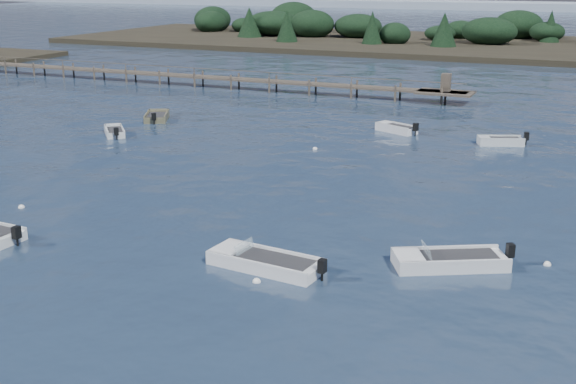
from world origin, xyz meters
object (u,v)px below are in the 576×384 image
at_px(tender_far_white, 396,130).
at_px(tender_far_grey, 115,133).
at_px(jetty, 199,77).
at_px(dinghy_extra_a, 157,118).
at_px(dinghy_mid_white_b, 449,263).
at_px(dinghy_mid_white_a, 265,264).
at_px(tender_far_grey_b, 501,143).

bearing_deg(tender_far_white, tender_far_grey, -153.53).
bearing_deg(jetty, tender_far_grey, -74.29).
relative_size(dinghy_extra_a, tender_far_white, 1.10).
distance_m(dinghy_extra_a, jetty, 17.98).
height_order(dinghy_mid_white_b, tender_far_white, dinghy_mid_white_b).
height_order(dinghy_mid_white_a, dinghy_extra_a, dinghy_mid_white_a).
xyz_separation_m(dinghy_mid_white_b, tender_far_white, (-8.96, 24.12, 0.01)).
height_order(dinghy_extra_a, tender_far_white, tender_far_white).
xyz_separation_m(tender_far_grey_b, tender_far_white, (-7.71, 1.16, 0.01)).
bearing_deg(tender_far_grey, jetty, 105.71).
bearing_deg(dinghy_mid_white_a, dinghy_mid_white_b, 24.85).
bearing_deg(tender_far_grey_b, dinghy_mid_white_b, -86.89).
distance_m(tender_far_grey_b, jetty, 36.00).
bearing_deg(dinghy_mid_white_a, jetty, 123.69).
bearing_deg(dinghy_mid_white_b, dinghy_mid_white_a, -155.15).
height_order(tender_far_grey, dinghy_mid_white_b, dinghy_mid_white_b).
bearing_deg(tender_far_grey_b, jetty, 155.63).
height_order(dinghy_extra_a, tender_far_grey_b, tender_far_grey_b).
xyz_separation_m(tender_far_grey, dinghy_mid_white_a, (20.83, -17.97, -0.00)).
distance_m(tender_far_grey, tender_far_white, 20.79).
relative_size(tender_far_grey_b, tender_far_white, 0.98).
bearing_deg(tender_far_grey, tender_far_white, 26.47).
height_order(dinghy_mid_white_a, tender_far_grey_b, dinghy_mid_white_a).
bearing_deg(dinghy_extra_a, dinghy_mid_white_a, -48.59).
xyz_separation_m(tender_far_grey, tender_far_grey_b, (26.32, 8.11, 0.01)).
bearing_deg(tender_far_grey_b, tender_far_white, 171.45).
relative_size(tender_far_white, jetty, 0.05).
distance_m(tender_far_grey, dinghy_mid_white_b, 31.32).
relative_size(tender_far_grey, dinghy_mid_white_a, 0.61).
height_order(tender_far_grey_b, jetty, jetty).
bearing_deg(tender_far_grey_b, tender_far_grey, -162.88).
bearing_deg(tender_far_grey, tender_far_grey_b, 17.12).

